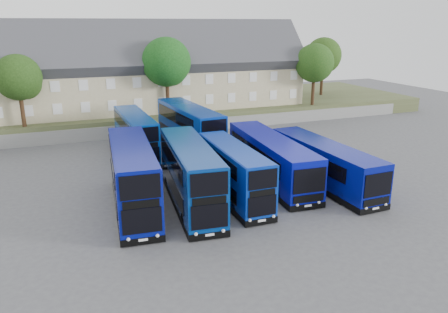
# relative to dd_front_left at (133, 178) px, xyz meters

# --- Properties ---
(ground) EXTENTS (120.00, 120.00, 0.00)m
(ground) POSITION_rel_dd_front_left_xyz_m (6.18, -3.54, -2.27)
(ground) COLOR #4B4A50
(ground) RESTS_ON ground
(retaining_wall) EXTENTS (70.00, 0.40, 1.50)m
(retaining_wall) POSITION_rel_dd_front_left_xyz_m (6.18, 20.46, -1.52)
(retaining_wall) COLOR slate
(retaining_wall) RESTS_ON ground
(earth_bank) EXTENTS (80.00, 20.00, 2.00)m
(earth_bank) POSITION_rel_dd_front_left_xyz_m (6.18, 30.46, -1.27)
(earth_bank) COLOR #464D2B
(earth_bank) RESTS_ON ground
(terrace_row) EXTENTS (48.00, 10.40, 11.20)m
(terrace_row) POSITION_rel_dd_front_left_xyz_m (3.18, 26.46, 4.32)
(terrace_row) COLOR tan
(terrace_row) RESTS_ON earth_bank
(dd_front_left) EXTENTS (3.71, 11.81, 4.62)m
(dd_front_left) POSITION_rel_dd_front_left_xyz_m (0.00, 0.00, 0.00)
(dd_front_left) COLOR #071082
(dd_front_left) RESTS_ON ground
(dd_front_mid) EXTENTS (3.74, 11.57, 4.52)m
(dd_front_mid) POSITION_rel_dd_front_left_xyz_m (3.93, -0.95, -0.05)
(dd_front_mid) COLOR navy
(dd_front_mid) RESTS_ON ground
(dd_front_right) EXTENTS (2.46, 10.14, 4.01)m
(dd_front_right) POSITION_rel_dd_front_left_xyz_m (7.24, -0.92, -0.30)
(dd_front_right) COLOR #092FA7
(dd_front_right) RESTS_ON ground
(dd_rear_left) EXTENTS (2.60, 10.60, 4.19)m
(dd_rear_left) POSITION_rel_dd_front_left_xyz_m (2.54, 12.80, -0.21)
(dd_rear_left) COLOR #083B9C
(dd_rear_left) RESTS_ON ground
(dd_rear_right) EXTENTS (3.70, 12.08, 4.73)m
(dd_rear_right) POSITION_rel_dd_front_left_xyz_m (7.81, 11.92, 0.06)
(dd_rear_right) COLOR #083299
(dd_rear_right) RESTS_ON ground
(coach_east_a) EXTENTS (3.66, 13.48, 3.65)m
(coach_east_a) POSITION_rel_dd_front_left_xyz_m (11.69, 1.68, -0.48)
(coach_east_a) COLOR #080EA0
(coach_east_a) RESTS_ON ground
(coach_east_b) EXTENTS (2.97, 12.64, 3.44)m
(coach_east_b) POSITION_rel_dd_front_left_xyz_m (15.21, -0.78, -0.59)
(coach_east_b) COLOR #070F82
(coach_east_b) RESTS_ON ground
(tree_west) EXTENTS (4.80, 4.80, 7.65)m
(tree_west) POSITION_rel_dd_front_left_xyz_m (-7.68, 21.56, 4.78)
(tree_west) COLOR #382314
(tree_west) RESTS_ON earth_bank
(tree_mid) EXTENTS (5.76, 5.76, 9.18)m
(tree_mid) POSITION_rel_dd_front_left_xyz_m (8.32, 22.06, 5.80)
(tree_mid) COLOR #382314
(tree_mid) RESTS_ON earth_bank
(tree_east) EXTENTS (5.12, 5.12, 8.16)m
(tree_east) POSITION_rel_dd_front_left_xyz_m (28.32, 21.56, 5.12)
(tree_east) COLOR #382314
(tree_east) RESTS_ON earth_bank
(tree_far) EXTENTS (5.44, 5.44, 8.67)m
(tree_far) POSITION_rel_dd_front_left_xyz_m (34.32, 28.56, 5.46)
(tree_far) COLOR #382314
(tree_far) RESTS_ON earth_bank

